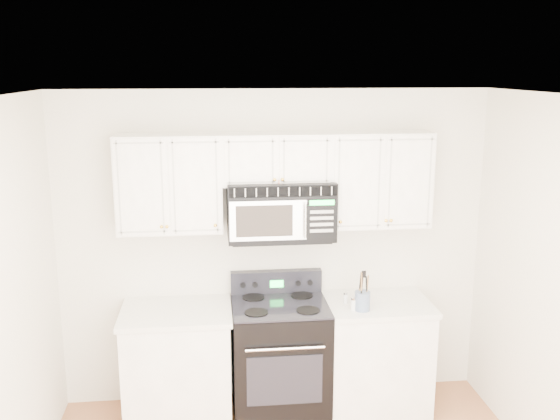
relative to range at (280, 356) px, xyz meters
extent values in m
cube|color=white|center=(-0.01, -1.43, 2.12)|extent=(3.50, 3.50, 0.01)
cube|color=silver|center=(-0.01, 0.32, 0.82)|extent=(3.50, 0.01, 2.60)
cube|color=white|center=(-0.81, 0.00, -0.04)|extent=(0.82, 0.63, 0.88)
cube|color=silver|center=(-0.81, 0.00, 0.42)|extent=(0.86, 0.65, 0.04)
cube|color=black|center=(-0.81, 0.04, -0.43)|extent=(0.82, 0.55, 0.10)
cube|color=white|center=(0.79, 0.00, -0.04)|extent=(0.82, 0.63, 0.88)
cube|color=silver|center=(0.79, 0.00, 0.42)|extent=(0.86, 0.65, 0.04)
cube|color=black|center=(0.79, 0.04, -0.43)|extent=(0.82, 0.55, 0.10)
cube|color=black|center=(0.00, -0.01, -0.02)|extent=(0.76, 0.65, 0.92)
cube|color=black|center=(0.00, -0.33, -0.03)|extent=(0.58, 0.01, 0.40)
cylinder|color=silver|center=(0.00, -0.36, 0.24)|extent=(0.60, 0.02, 0.02)
cube|color=black|center=(0.00, -0.01, 0.44)|extent=(0.76, 0.65, 0.02)
cube|color=black|center=(0.00, 0.28, 0.54)|extent=(0.76, 0.08, 0.20)
cube|color=#23FF4F|center=(0.00, 0.23, 0.54)|extent=(0.11, 0.00, 0.06)
cube|color=white|center=(-0.83, 0.15, 1.41)|extent=(0.80, 0.33, 0.75)
cube|color=white|center=(0.81, 0.15, 1.41)|extent=(0.80, 0.33, 0.75)
cube|color=white|center=(-0.01, 0.15, 1.59)|extent=(0.84, 0.33, 0.39)
sphere|color=gold|center=(-0.85, -0.04, 1.12)|extent=(0.03, 0.03, 0.03)
sphere|color=gold|center=(-0.49, -0.04, 1.12)|extent=(0.03, 0.03, 0.03)
sphere|color=gold|center=(0.47, -0.04, 1.12)|extent=(0.03, 0.03, 0.03)
sphere|color=gold|center=(0.83, -0.04, 1.12)|extent=(0.03, 0.03, 0.03)
sphere|color=gold|center=(-0.04, -0.04, 1.46)|extent=(0.03, 0.03, 0.03)
sphere|color=gold|center=(0.02, -0.04, 1.46)|extent=(0.03, 0.03, 0.03)
cylinder|color=red|center=(-0.01, -0.04, 1.41)|extent=(0.01, 0.00, 0.10)
sphere|color=gold|center=(-0.01, -0.04, 1.35)|extent=(0.03, 0.03, 0.03)
cube|color=black|center=(0.02, 0.11, 1.20)|extent=(0.83, 0.41, 0.46)
cube|color=#ACABA5|center=(0.02, -0.09, 1.38)|extent=(0.81, 0.01, 0.08)
cube|color=silver|center=(-0.10, -0.10, 1.16)|extent=(0.58, 0.01, 0.31)
cube|color=black|center=(-0.13, -0.11, 1.16)|extent=(0.43, 0.01, 0.24)
cube|color=black|center=(0.31, -0.10, 1.16)|extent=(0.23, 0.01, 0.31)
cube|color=#23FF4F|center=(0.31, -0.11, 1.29)|extent=(0.19, 0.00, 0.04)
cylinder|color=silver|center=(0.18, -0.14, 1.16)|extent=(0.02, 0.02, 0.26)
cylinder|color=#4A6379|center=(0.63, -0.16, 0.51)|extent=(0.12, 0.12, 0.15)
cylinder|color=brown|center=(0.66, -0.16, 0.59)|extent=(0.01, 0.01, 0.26)
cylinder|color=black|center=(0.61, -0.13, 0.60)|extent=(0.01, 0.01, 0.28)
cylinder|color=brown|center=(0.61, -0.19, 0.61)|extent=(0.01, 0.01, 0.30)
cylinder|color=black|center=(0.66, -0.16, 0.59)|extent=(0.01, 0.01, 0.26)
cylinder|color=brown|center=(0.61, -0.13, 0.60)|extent=(0.01, 0.01, 0.28)
cylinder|color=black|center=(0.61, -0.19, 0.61)|extent=(0.01, 0.01, 0.30)
cylinder|color=silver|center=(0.53, 0.00, 0.47)|extent=(0.04, 0.04, 0.08)
cylinder|color=silver|center=(0.53, 0.00, 0.52)|extent=(0.04, 0.04, 0.01)
cylinder|color=silver|center=(0.56, -0.16, 0.48)|extent=(0.04, 0.04, 0.09)
cylinder|color=silver|center=(0.56, -0.16, 0.53)|extent=(0.04, 0.04, 0.02)
camera|label=1|loc=(-0.51, -4.61, 2.28)|focal=40.00mm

